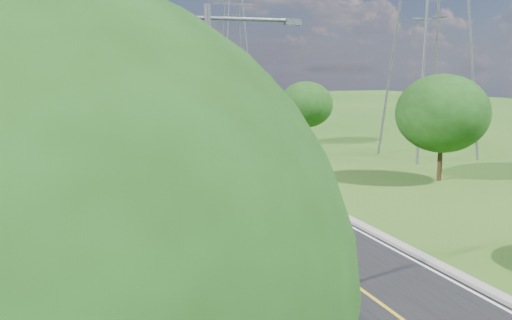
{
  "coord_description": "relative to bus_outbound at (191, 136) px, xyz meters",
  "views": [
    {
      "loc": [
        -10.22,
        -4.62,
        8.12
      ],
      "look_at": [
        0.23,
        25.7,
        3.0
      ],
      "focal_mm": 40.0,
      "sensor_mm": 36.0,
      "label": 1
    }
  ],
  "objects": [
    {
      "name": "tree_lc",
      "position": [
        -16.65,
        1.0,
        3.82
      ],
      "size": [
        7.56,
        7.56,
        8.79
      ],
      "color": "black",
      "rests_on": "ground"
    },
    {
      "name": "tree_rf",
      "position": [
        16.35,
        71.0,
        2.89
      ],
      "size": [
        6.3,
        6.3,
        7.33
      ],
      "color": "black",
      "rests_on": "ground"
    },
    {
      "name": "road",
      "position": [
        -1.65,
        17.0,
        -1.73
      ],
      "size": [
        8.0,
        150.0,
        0.06
      ],
      "primitive_type": "cube",
      "color": "black",
      "rests_on": "ground"
    },
    {
      "name": "streetlight_far_right",
      "position": [
        4.35,
        29.0,
        4.19
      ],
      "size": [
        5.9,
        0.25,
        10.0
      ],
      "color": "slate",
      "rests_on": "ground"
    },
    {
      "name": "bus_inbound",
      "position": [
        -3.96,
        20.16,
        -0.31
      ],
      "size": [
        2.68,
        10.04,
        2.77
      ],
      "primitive_type": "imported",
      "rotation": [
        0.0,
        0.0,
        0.03
      ],
      "color": "beige",
      "rests_on": "road"
    },
    {
      "name": "streetlight_mid_left",
      "position": [
        -7.65,
        -4.0,
        4.19
      ],
      "size": [
        5.9,
        0.25,
        10.0
      ],
      "color": "slate",
      "rests_on": "ground"
    },
    {
      "name": "power_tower_near",
      "position": [
        20.35,
        -9.0,
        12.25
      ],
      "size": [
        9.0,
        6.4,
        28.0
      ],
      "color": "slate",
      "rests_on": "ground"
    },
    {
      "name": "tree_re",
      "position": [
        12.85,
        51.0,
        2.27
      ],
      "size": [
        5.46,
        5.46,
        6.35
      ],
      "color": "black",
      "rests_on": "ground"
    },
    {
      "name": "speed_limit_sign",
      "position": [
        3.55,
        -11.02,
        -0.15
      ],
      "size": [
        0.55,
        0.09,
        2.4
      ],
      "color": "slate",
      "rests_on": "ground"
    },
    {
      "name": "ground",
      "position": [
        -1.65,
        11.0,
        -1.76
      ],
      "size": [
        260.0,
        260.0,
        0.0
      ],
      "primitive_type": "plane",
      "color": "#205618",
      "rests_on": "ground"
    },
    {
      "name": "power_tower_far",
      "position": [
        24.35,
        66.0,
        12.25
      ],
      "size": [
        9.0,
        6.4,
        28.0
      ],
      "color": "slate",
      "rests_on": "ground"
    },
    {
      "name": "curb_left",
      "position": [
        -5.9,
        17.0,
        -1.65
      ],
      "size": [
        0.5,
        150.0,
        0.22
      ],
      "primitive_type": "cube",
      "color": "gray",
      "rests_on": "ground"
    },
    {
      "name": "tree_rd",
      "position": [
        15.35,
        27.0,
        3.51
      ],
      "size": [
        7.14,
        7.14,
        8.3
      ],
      "color": "black",
      "rests_on": "ground"
    },
    {
      "name": "curb_right",
      "position": [
        2.6,
        17.0,
        -1.65
      ],
      "size": [
        0.5,
        150.0,
        0.22
      ],
      "primitive_type": "cube",
      "color": "gray",
      "rests_on": "ground"
    },
    {
      "name": "streetlight_near_left",
      "position": [
        -7.65,
        -37.0,
        4.19
      ],
      "size": [
        5.9,
        0.25,
        10.0
      ],
      "color": "slate",
      "rests_on": "ground"
    },
    {
      "name": "overpass",
      "position": [
        -1.65,
        91.0,
        0.66
      ],
      "size": [
        30.0,
        3.0,
        3.2
      ],
      "color": "gray",
      "rests_on": "ground"
    },
    {
      "name": "tree_le",
      "position": [
        -16.15,
        49.0,
        2.58
      ],
      "size": [
        5.88,
        5.88,
        6.84
      ],
      "color": "black",
      "rests_on": "ground"
    },
    {
      "name": "tree_ld",
      "position": [
        -18.65,
        25.0,
        3.2
      ],
      "size": [
        6.72,
        6.72,
        7.82
      ],
      "color": "black",
      "rests_on": "ground"
    },
    {
      "name": "tree_rb",
      "position": [
        14.35,
        -19.0,
        3.2
      ],
      "size": [
        6.72,
        6.72,
        7.82
      ],
      "color": "black",
      "rests_on": "ground"
    },
    {
      "name": "bus_outbound",
      "position": [
        0.0,
        0.0,
        0.0
      ],
      "size": [
        4.08,
        12.4,
        3.39
      ],
      "primitive_type": "imported",
      "rotation": [
        0.0,
        0.0,
        3.24
      ],
      "color": "white",
      "rests_on": "road"
    },
    {
      "name": "tree_rc",
      "position": [
        13.35,
        3.0,
        2.58
      ],
      "size": [
        5.88,
        5.88,
        6.84
      ],
      "color": "black",
      "rests_on": "ground"
    }
  ]
}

